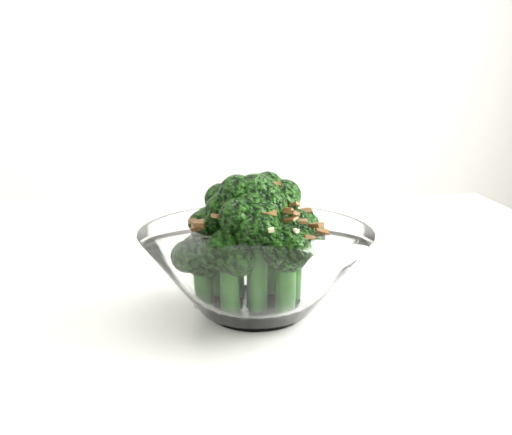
{
  "coord_description": "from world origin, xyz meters",
  "views": [
    {
      "loc": [
        0.32,
        -0.58,
        0.94
      ],
      "look_at": [
        0.34,
        -0.14,
        0.83
      ],
      "focal_mm": 40.0,
      "sensor_mm": 36.0,
      "label": 1
    }
  ],
  "objects": [
    {
      "name": "broccoli_dish",
      "position": [
        0.34,
        -0.14,
        0.8
      ],
      "size": [
        0.19,
        0.19,
        0.12
      ],
      "color": "white",
      "rests_on": "table"
    },
    {
      "name": "table",
      "position": [
        0.14,
        -0.09,
        0.68
      ],
      "size": [
        1.22,
        0.83,
        0.75
      ],
      "color": "white",
      "rests_on": "ground"
    }
  ]
}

